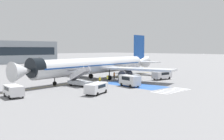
% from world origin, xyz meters
% --- Properties ---
extents(ground_plane, '(600.00, 600.00, 0.00)m').
position_xyz_m(ground_plane, '(0.00, 0.00, 0.00)').
color(ground_plane, slate).
extents(apron_leadline_yellow, '(78.12, 11.28, 0.01)m').
position_xyz_m(apron_leadline_yellow, '(1.50, -0.41, 0.00)').
color(apron_leadline_yellow, gold).
rests_on(apron_leadline_yellow, ground_plane).
extents(apron_stand_patch_blue, '(5.97, 13.98, 0.01)m').
position_xyz_m(apron_stand_patch_blue, '(1.50, -12.45, 0.00)').
color(apron_stand_patch_blue, '#2856A8').
rests_on(apron_stand_patch_blue, ground_plane).
extents(apron_walkway_bar_0, '(0.44, 3.60, 0.01)m').
position_xyz_m(apron_walkway_bar_0, '(-2.70, -21.80, 0.00)').
color(apron_walkway_bar_0, silver).
rests_on(apron_walkway_bar_0, ground_plane).
extents(apron_walkway_bar_1, '(0.44, 3.60, 0.01)m').
position_xyz_m(apron_walkway_bar_1, '(-1.50, -21.80, 0.00)').
color(apron_walkway_bar_1, silver).
rests_on(apron_walkway_bar_1, ground_plane).
extents(apron_walkway_bar_2, '(0.44, 3.60, 0.01)m').
position_xyz_m(apron_walkway_bar_2, '(-0.30, -21.80, 0.00)').
color(apron_walkway_bar_2, silver).
rests_on(apron_walkway_bar_2, ground_plane).
extents(apron_walkway_bar_3, '(0.44, 3.60, 0.01)m').
position_xyz_m(apron_walkway_bar_3, '(0.90, -21.80, 0.00)').
color(apron_walkway_bar_3, silver).
rests_on(apron_walkway_bar_3, ground_plane).
extents(apron_walkway_bar_4, '(0.44, 3.60, 0.01)m').
position_xyz_m(apron_walkway_bar_4, '(2.10, -21.80, 0.00)').
color(apron_walkway_bar_4, silver).
rests_on(apron_walkway_bar_4, ground_plane).
extents(apron_walkway_bar_5, '(0.44, 3.60, 0.01)m').
position_xyz_m(apron_walkway_bar_5, '(3.30, -21.80, 0.00)').
color(apron_walkway_bar_5, silver).
rests_on(apron_walkway_bar_5, ground_plane).
extents(apron_walkway_bar_6, '(0.44, 3.60, 0.01)m').
position_xyz_m(apron_walkway_bar_6, '(4.50, -21.80, 0.00)').
color(apron_walkway_bar_6, silver).
rests_on(apron_walkway_bar_6, ground_plane).
extents(airliner, '(44.63, 36.01, 11.26)m').
position_xyz_m(airliner, '(2.22, -0.30, 3.36)').
color(airliner, silver).
rests_on(airliner, ground_plane).
extents(boarding_stairs_forward, '(2.85, 5.45, 3.99)m').
position_xyz_m(boarding_stairs_forward, '(-7.37, -6.12, 0.99)').
color(boarding_stairs_forward, '#ADB2BA').
rests_on(boarding_stairs_forward, ground_plane).
extents(boarding_stairs_aft, '(2.85, 5.45, 3.73)m').
position_xyz_m(boarding_stairs_aft, '(9.89, -3.67, 0.95)').
color(boarding_stairs_aft, '#ADB2BA').
rests_on(boarding_stairs_aft, ground_plane).
extents(fuel_tanker, '(10.58, 3.29, 3.26)m').
position_xyz_m(fuel_tanker, '(11.33, 23.24, 1.64)').
color(fuel_tanker, '#38383D').
rests_on(fuel_tanker, ground_plane).
extents(service_van_0, '(2.69, 4.83, 2.16)m').
position_xyz_m(service_van_0, '(-0.67, -13.35, 1.29)').
color(service_van_0, silver).
rests_on(service_van_0, ground_plane).
extents(service_van_1, '(2.55, 4.43, 1.80)m').
position_xyz_m(service_van_1, '(-21.81, -8.69, 1.10)').
color(service_van_1, silver).
rests_on(service_van_1, ground_plane).
extents(service_van_2, '(5.22, 3.65, 1.76)m').
position_xyz_m(service_van_2, '(-10.98, -15.41, 1.08)').
color(service_van_2, silver).
rests_on(service_van_2, ground_plane).
extents(service_van_3, '(5.21, 2.48, 1.93)m').
position_xyz_m(service_van_3, '(13.44, -10.96, 1.17)').
color(service_van_3, silver).
rests_on(service_van_3, ground_plane).
extents(ground_crew_0, '(0.44, 0.24, 1.61)m').
position_xyz_m(ground_crew_0, '(-2.69, -6.87, 0.92)').
color(ground_crew_0, black).
rests_on(ground_crew_0, ground_plane).
extents(ground_crew_1, '(0.34, 0.48, 1.75)m').
position_xyz_m(ground_crew_1, '(3.84, -5.93, 1.01)').
color(ground_crew_1, '#191E38').
rests_on(ground_crew_1, ground_plane).
extents(ground_crew_2, '(0.48, 0.37, 1.81)m').
position_xyz_m(ground_crew_2, '(5.02, -3.24, 1.05)').
color(ground_crew_2, '#191E38').
rests_on(ground_crew_2, ground_plane).
extents(ground_crew_3, '(0.39, 0.49, 1.69)m').
position_xyz_m(ground_crew_3, '(0.09, -6.14, 0.97)').
color(ground_crew_3, '#2D2D33').
rests_on(ground_crew_3, ground_plane).
extents(traffic_cone_0, '(0.47, 0.47, 0.52)m').
position_xyz_m(traffic_cone_0, '(16.50, -5.66, 0.26)').
color(traffic_cone_0, orange).
rests_on(traffic_cone_0, ground_plane).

